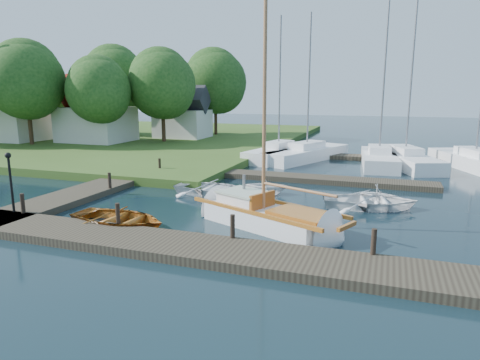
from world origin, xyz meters
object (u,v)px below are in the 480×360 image
(sailboat, at_px, (271,218))
(lamp_post, at_px, (10,174))
(tree_7, at_px, (215,82))
(tender_c, at_px, (370,199))
(dinghy, at_px, (118,216))
(tender_d, at_px, (378,192))
(house_a, at_px, (96,115))
(tree_2, at_px, (99,90))
(tree_3, at_px, (162,84))
(tree_1, at_px, (26,80))
(marina_boat_0, at_px, (279,152))
(marina_boat_4, at_px, (475,161))
(mooring_post_3, at_px, (374,242))
(tree_5, at_px, (42,89))
(marina_boat_3, at_px, (405,158))
(house_b, at_px, (13,117))
(tender_b, at_px, (266,183))
(tree_4, at_px, (115,80))
(mooring_post_2, at_px, (233,226))
(mooring_post_5, at_px, (160,165))
(house_c, at_px, (183,117))
(mooring_post_1, at_px, (118,214))
(mooring_post_0, at_px, (23,203))
(marina_boat_1, at_px, (307,153))
(mooring_post_4, at_px, (110,180))
(tender_a, at_px, (213,187))
(marina_boat_2, at_px, (379,158))

(sailboat, bearing_deg, lamp_post, -142.61)
(tree_7, bearing_deg, tender_c, -54.33)
(dinghy, height_order, tender_d, tender_d)
(sailboat, height_order, house_a, sailboat)
(house_a, bearing_deg, tree_2, -44.25)
(tree_3, bearing_deg, tree_1, -149.04)
(marina_boat_0, height_order, marina_boat_4, marina_boat_0)
(mooring_post_3, distance_m, house_a, 33.50)
(tree_5, bearing_deg, marina_boat_3, -9.48)
(house_b, bearing_deg, lamp_post, -43.53)
(house_b, bearing_deg, tender_b, -21.79)
(house_a, distance_m, tree_1, 6.43)
(sailboat, height_order, house_b, sailboat)
(house_a, bearing_deg, tender_d, -27.02)
(tender_c, distance_m, tree_4, 34.88)
(mooring_post_2, relative_size, sailboat, 0.08)
(mooring_post_5, bearing_deg, house_c, 112.38)
(mooring_post_1, distance_m, marina_boat_4, 24.08)
(tree_4, bearing_deg, tender_d, -34.61)
(sailboat, distance_m, tender_b, 5.43)
(house_c, bearing_deg, tender_c, -46.24)
(lamp_post, distance_m, sailboat, 10.54)
(dinghy, xyz_separation_m, tree_2, (-14.59, 18.47, 4.84))
(tender_c, relative_size, tree_5, 0.50)
(mooring_post_3, xyz_separation_m, tree_2, (-24.00, 19.05, 4.55))
(marina_boat_4, relative_size, tree_7, 1.11)
(mooring_post_3, bearing_deg, marina_boat_4, 73.34)
(mooring_post_0, xyz_separation_m, house_a, (-12.50, 21.00, 2.26))
(tender_b, relative_size, marina_boat_0, 0.20)
(marina_boat_3, relative_size, tree_1, 1.25)
(tender_b, xyz_separation_m, tree_4, (-22.49, 19.44, 5.81))
(tree_3, bearing_deg, lamp_post, -75.41)
(marina_boat_0, distance_m, tree_1, 22.99)
(tender_d, distance_m, marina_boat_4, 12.68)
(mooring_post_3, xyz_separation_m, tender_d, (-0.09, 7.79, -0.22))
(mooring_post_2, relative_size, marina_boat_1, 0.07)
(marina_boat_0, bearing_deg, mooring_post_4, 172.45)
(mooring_post_4, height_order, house_b, house_b)
(tender_a, height_order, marina_boat_2, marina_boat_2)
(marina_boat_2, height_order, marina_boat_4, marina_boat_2)
(marina_boat_2, height_order, tree_4, marina_boat_2)
(sailboat, distance_m, tender_d, 6.55)
(mooring_post_4, distance_m, marina_boat_4, 23.41)
(tender_d, relative_size, tree_2, 0.23)
(tender_d, xyz_separation_m, house_a, (-25.91, 13.21, 2.49))
(mooring_post_5, bearing_deg, dinghy, -69.11)
(mooring_post_4, distance_m, tender_c, 12.68)
(tender_c, relative_size, marina_boat_3, 0.35)
(marina_boat_1, distance_m, tree_7, 18.00)
(marina_boat_4, bearing_deg, marina_boat_1, 67.81)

